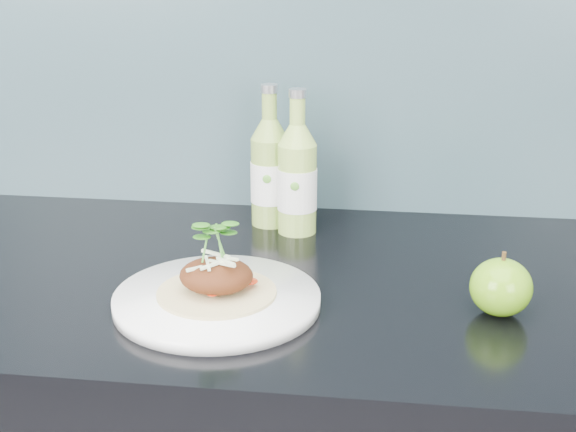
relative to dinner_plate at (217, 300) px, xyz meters
name	(u,v)px	position (x,y,z in m)	size (l,w,h in m)	color
dinner_plate	(217,300)	(0.00, 0.00, 0.00)	(0.34, 0.34, 0.02)	white
pork_taco	(216,273)	(0.00, 0.00, 0.04)	(0.15, 0.15, 0.10)	tan
green_apple	(501,287)	(0.34, 0.02, 0.03)	(0.08, 0.08, 0.08)	#47850E
cider_bottle_left	(270,172)	(0.02, 0.30, 0.08)	(0.07, 0.07, 0.22)	#86A846
cider_bottle_right	(297,179)	(0.07, 0.27, 0.08)	(0.08, 0.08, 0.22)	#99C050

